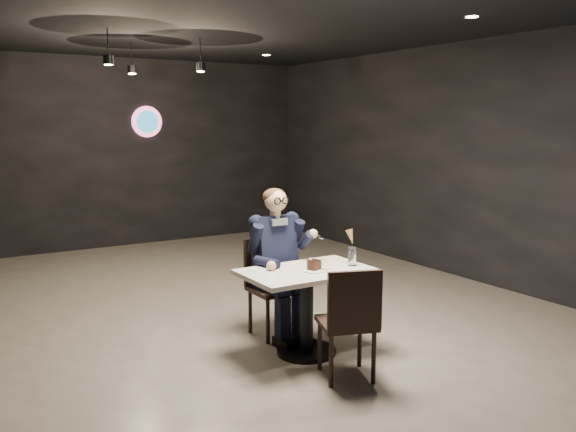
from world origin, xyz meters
TOP-DOWN VIEW (x-y plane):
  - floor at (0.00, 0.00)m, footprint 9.00×9.00m
  - wall_sign at (0.80, 4.47)m, footprint 0.50×0.06m
  - pendant_lights at (0.00, 2.00)m, footprint 1.40×1.20m
  - main_table at (0.32, -0.99)m, footprint 1.10×0.70m
  - chair_far at (0.32, -0.44)m, footprint 0.42×0.46m
  - chair_near at (0.32, -1.56)m, footprint 0.55×0.58m
  - seated_man at (0.32, -0.44)m, footprint 0.60×0.80m
  - dessert_plate at (0.35, -1.07)m, footprint 0.20×0.20m
  - cake_slice at (0.36, -1.05)m, footprint 0.12×0.11m
  - mint_leaf at (0.44, -1.08)m, footprint 0.07×0.04m
  - sundae_glass at (0.75, -1.07)m, footprint 0.07×0.07m
  - wafer_cone at (0.77, -1.02)m, footprint 0.08×0.08m

SIDE VIEW (x-z plane):
  - floor at x=0.00m, z-range 0.00..0.00m
  - main_table at x=0.32m, z-range 0.00..0.75m
  - chair_far at x=0.32m, z-range 0.00..0.92m
  - chair_near at x=0.32m, z-range 0.00..0.92m
  - seated_man at x=0.32m, z-range 0.00..1.44m
  - dessert_plate at x=0.35m, z-range 0.75..0.76m
  - cake_slice at x=0.36m, z-range 0.76..0.83m
  - sundae_glass at x=0.75m, z-range 0.75..0.91m
  - mint_leaf at x=0.44m, z-range 0.84..0.85m
  - wafer_cone at x=0.77m, z-range 0.93..1.07m
  - wall_sign at x=0.80m, z-range 1.75..2.25m
  - pendant_lights at x=0.00m, z-range 2.70..3.06m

